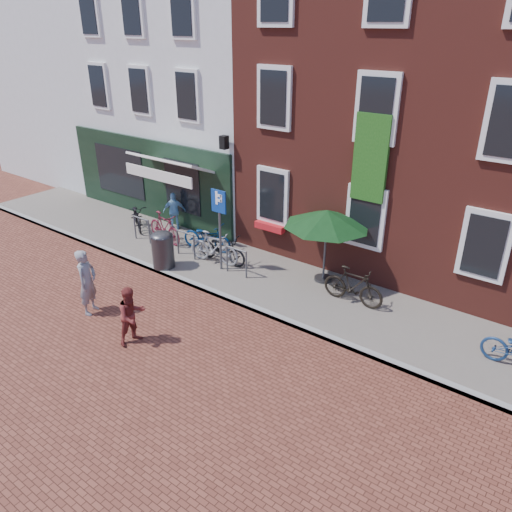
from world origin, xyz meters
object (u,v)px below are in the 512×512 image
Objects in this scene: litter_bin at (163,248)px; parking_sign at (219,216)px; boy at (132,315)px; cafe_person at (174,211)px; bicycle_4 at (222,248)px; bicycle_3 at (214,248)px; woman at (87,282)px; parasol at (327,215)px; bicycle_2 at (207,237)px; bicycle_5 at (353,286)px; bicycle_0 at (137,216)px; bicycle_1 at (165,227)px.

litter_bin is 2.01m from parking_sign.
cafe_person is at bearing 46.75° from boy.
parking_sign is 1.43× the size of bicycle_4.
bicycle_3 is 0.25m from bicycle_4.
woman is 1.22× the size of boy.
bicycle_3 is (2.87, -1.20, -0.17)m from cafe_person.
parasol is 6.19m from cafe_person.
bicycle_2 is (2.08, -0.63, -0.22)m from cafe_person.
parasol is at bearing -12.57° from boy.
bicycle_5 is at bearing -94.79° from bicycle_3.
parasol is 1.43× the size of bicycle_3.
bicycle_0 is 1.03× the size of bicycle_1.
bicycle_2 is at bearing 147.64° from parking_sign.
bicycle_5 is (5.19, -0.21, 0.05)m from bicycle_2.
bicycle_4 is at bearing 124.83° from parking_sign.
bicycle_3 is at bearing 47.00° from litter_bin.
bicycle_4 is at bearing 47.14° from litter_bin.
boy is (-2.06, -5.07, -1.34)m from parasol.
bicycle_1 is (-5.54, -0.77, -1.45)m from parasol.
bicycle_1 is 1.60m from bicycle_2.
cafe_person is 2.18m from bicycle_2.
cafe_person is 1.37m from bicycle_0.
bicycle_0 is 1.00× the size of bicycle_4.
bicycle_4 is 1.03× the size of bicycle_5.
bicycle_0 is 1.03× the size of bicycle_3.
parking_sign is 1.90m from bicycle_2.
boy is at bearing -80.01° from parking_sign.
parasol is 1.37× the size of woman.
bicycle_5 is at bearing 129.62° from cafe_person.
bicycle_1 is at bearing -65.48° from bicycle_0.
litter_bin is at bearing 45.41° from boy.
parasol is at bearing -82.06° from bicycle_3.
woman is 1.04× the size of bicycle_3.
parasol is at bearing -52.49° from bicycle_0.
litter_bin is 3.66m from boy.
bicycle_0 is at bearing -176.00° from parasol.
bicycle_2 is at bearing -68.76° from bicycle_1.
litter_bin is 0.90× the size of cafe_person.
parasol reaches higher than bicycle_4.
woman is 5.45m from bicycle_0.
boy is at bearing -169.99° from bicycle_4.
boy reaches higher than bicycle_3.
woman is at bearing -84.58° from litter_bin.
woman is at bearing 68.82° from cafe_person.
bicycle_1 reaches higher than bicycle_0.
bicycle_2 is (-1.91, 4.64, -0.16)m from boy.
bicycle_3 is (2.36, -0.23, 0.00)m from bicycle_1.
litter_bin is 0.72× the size of bicycle_3.
bicycle_2 is (3.23, 0.07, 0.00)m from bicycle_0.
bicycle_2 is at bearing 119.34° from cafe_person.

